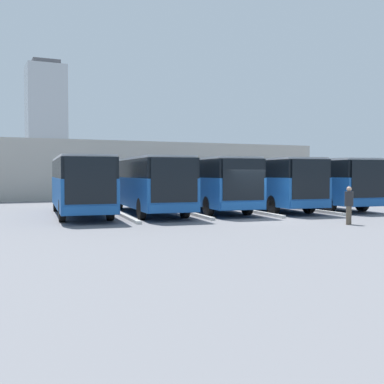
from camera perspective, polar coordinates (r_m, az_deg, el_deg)
name	(u,v)px	position (r m, az deg, el deg)	size (l,w,h in m)	color
ground_plane	(258,219)	(24.35, 7.77, -3.23)	(600.00, 600.00, 0.00)	slate
bus_0	(316,181)	(32.75, 14.44, 1.25)	(3.74, 10.89, 3.18)	#19519E
curb_divider_0	(307,209)	(30.41, 13.49, -2.03)	(0.24, 7.51, 0.15)	#B2B2AD
bus_1	(265,182)	(30.66, 8.64, 1.23)	(3.74, 10.89, 3.18)	#19519E
curb_divider_1	(252,211)	(28.39, 7.15, -2.29)	(0.24, 7.51, 0.15)	#B2B2AD
bus_2	(207,182)	(29.17, 1.84, 1.20)	(3.74, 10.89, 3.18)	#19519E
curb_divider_2	(189,213)	(27.02, -0.31, -2.50)	(0.24, 7.51, 0.15)	#B2B2AD
bus_3	(149,183)	(27.54, -5.16, 1.12)	(3.74, 10.89, 3.18)	#19519E
curb_divider_3	(124,216)	(25.54, -8.01, -2.80)	(0.24, 7.51, 0.15)	#B2B2AD
bus_4	(80,183)	(26.89, -13.14, 1.04)	(3.74, 10.89, 3.18)	#19519E
pedestrian	(349,204)	(22.78, 18.10, -1.37)	(0.53, 0.53, 1.72)	brown
station_building	(117,170)	(47.85, -8.87, 2.61)	(38.62, 13.28, 5.16)	#A8A399
office_tower	(46,121)	(249.73, -16.92, 8.09)	(18.41, 18.41, 56.99)	#ADB2B7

